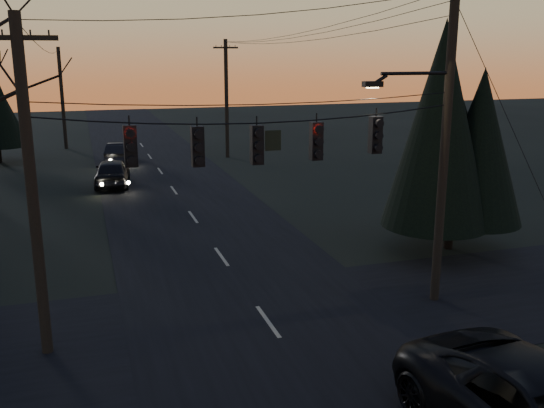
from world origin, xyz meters
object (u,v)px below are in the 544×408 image
object	(u,v)px
utility_pole_far_l	(66,149)
sedan_oncoming_b	(120,153)
utility_pole_right	(434,299)
sedan_oncoming_a	(112,173)
utility_pole_far_r	(228,157)
evergreen_right	(456,138)
utility_pole_left	(48,352)

from	to	relation	value
utility_pole_far_l	sedan_oncoming_b	distance (m)	8.74
utility_pole_right	sedan_oncoming_a	bearing A→B (deg)	113.23
utility_pole_right	utility_pole_far_l	xyz separation A→B (m)	(-11.50, 36.00, 0.00)
utility_pole_far_l	utility_pole_right	bearing A→B (deg)	-72.28
utility_pole_far_r	sedan_oncoming_a	bearing A→B (deg)	-138.37
utility_pole_right	utility_pole_far_l	distance (m)	37.79
utility_pole_far_r	utility_pole_far_l	bearing A→B (deg)	145.18
utility_pole_right	evergreen_right	size ratio (longest dim) A/B	1.31
utility_pole_left	sedan_oncoming_b	bearing A→B (deg)	82.44
evergreen_right	sedan_oncoming_a	xyz separation A→B (m)	(-12.05, 15.92, -3.60)
utility_pole_far_l	sedan_oncoming_b	size ratio (longest dim) A/B	1.87
utility_pole_far_r	utility_pole_far_l	world-z (taller)	utility_pole_far_r
sedan_oncoming_b	sedan_oncoming_a	bearing A→B (deg)	95.52
utility_pole_far_l	sedan_oncoming_a	world-z (taller)	utility_pole_far_l
utility_pole_far_r	utility_pole_left	bearing A→B (deg)	-112.33
sedan_oncoming_b	utility_pole_left	bearing A→B (deg)	94.72
utility_pole_right	sedan_oncoming_b	size ratio (longest dim) A/B	2.34
utility_pole_far_r	sedan_oncoming_b	world-z (taller)	utility_pole_far_r
sedan_oncoming_a	utility_pole_far_l	bearing A→B (deg)	-73.63
utility_pole_left	utility_pole_far_l	xyz separation A→B (m)	(0.00, 36.00, 0.00)
utility_pole_right	evergreen_right	distance (m)	7.03
utility_pole_far_r	evergreen_right	distance (m)	24.29
utility_pole_left	evergreen_right	distance (m)	16.08
utility_pole_left	sedan_oncoming_a	size ratio (longest dim) A/B	1.81
utility_pole_far_l	evergreen_right	distance (m)	35.24
sedan_oncoming_a	sedan_oncoming_b	distance (m)	7.91
utility_pole_left	utility_pole_far_l	size ratio (longest dim) A/B	1.06
utility_pole_right	sedan_oncoming_a	world-z (taller)	utility_pole_right
utility_pole_left	sedan_oncoming_b	xyz separation A→B (m)	(3.73, 28.12, 0.70)
sedan_oncoming_b	utility_pole_far_r	bearing A→B (deg)	-168.64
evergreen_right	sedan_oncoming_a	distance (m)	20.28
utility_pole_right	utility_pole_far_r	xyz separation A→B (m)	(0.00, 28.00, 0.00)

